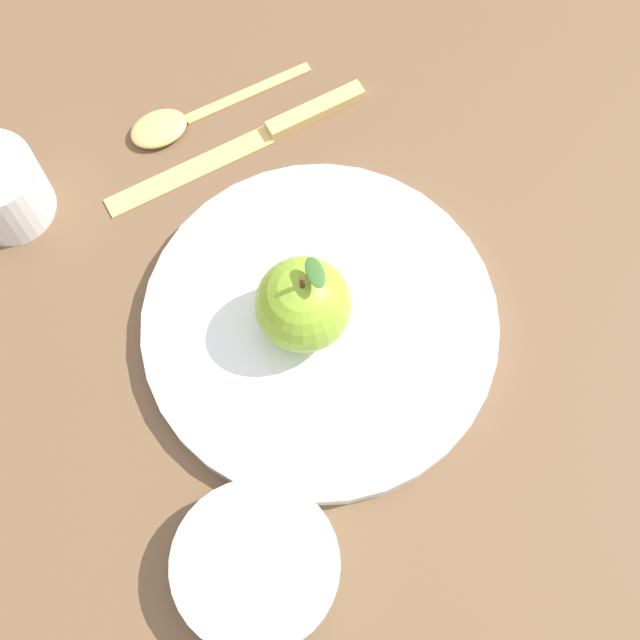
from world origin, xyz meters
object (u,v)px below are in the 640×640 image
at_px(dinner_plate, 320,325).
at_px(spoon, 178,121).
at_px(side_bowl, 256,566).
at_px(apple, 303,304).
at_px(knife, 261,136).

distance_m(dinner_plate, spoon, 0.21).
distance_m(side_bowl, spoon, 0.36).
bearing_deg(side_bowl, spoon, 70.80).
distance_m(apple, side_bowl, 0.18).
bearing_deg(spoon, knife, -41.75).
height_order(dinner_plate, side_bowl, side_bowl).
relative_size(knife, spoon, 1.42).
xyz_separation_m(dinner_plate, apple, (-0.01, 0.01, 0.04)).
bearing_deg(dinner_plate, apple, 147.98).
xyz_separation_m(apple, knife, (0.05, 0.16, -0.05)).
bearing_deg(side_bowl, apple, 48.93).
xyz_separation_m(apple, side_bowl, (-0.12, -0.13, -0.03)).
height_order(knife, spoon, spoon).
relative_size(apple, knife, 0.36).
distance_m(dinner_plate, side_bowl, 0.18).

